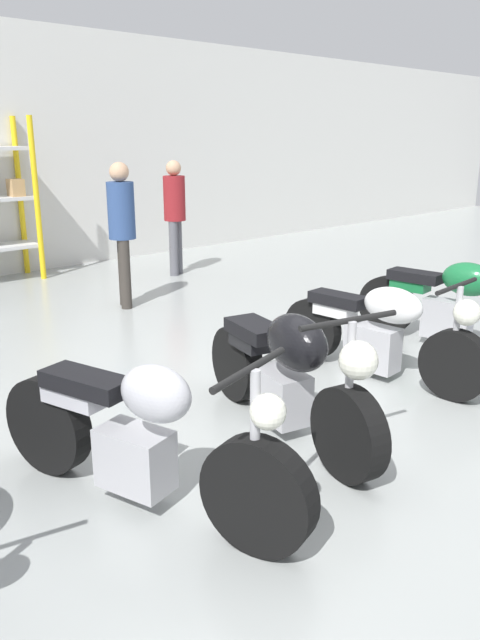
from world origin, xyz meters
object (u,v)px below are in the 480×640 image
at_px(motorcycle_white, 380,331).
at_px(person_near_rack, 175,208).
at_px(motorcycle_black, 288,373).
at_px(person_browsing, 122,223).
at_px(motorcycle_silver, 140,437).
at_px(motorcycle_green, 457,303).

bearing_deg(motorcycle_white, person_near_rack, 160.60).
height_order(motorcycle_white, person_near_rack, person_near_rack).
xyz_separation_m(motorcycle_black, person_near_rack, (2.62, 4.78, 0.53)).
relative_size(motorcycle_black, person_browsing, 1.14).
bearing_deg(motorcycle_black, motorcycle_white, 112.21).
bearing_deg(person_browsing, person_near_rack, -119.22).
height_order(person_browsing, person_near_rack, person_browsing).
bearing_deg(person_near_rack, person_browsing, 91.90).
bearing_deg(motorcycle_silver, person_near_rack, 125.82).
distance_m(motorcycle_black, person_browsing, 3.89).
height_order(motorcycle_black, person_browsing, person_browsing).
bearing_deg(motorcycle_white, person_browsing, -178.66).
xyz_separation_m(motorcycle_white, motorcycle_green, (1.20, -0.04, 0.04)).
distance_m(motorcycle_white, motorcycle_green, 1.20).
bearing_deg(motorcycle_white, motorcycle_green, 83.94).
height_order(motorcycle_black, motorcycle_white, motorcycle_black).
relative_size(motorcycle_white, motorcycle_green, 0.97).
distance_m(motorcycle_white, person_near_rack, 4.77).
distance_m(motorcycle_silver, motorcycle_black, 1.24).
height_order(motorcycle_white, motorcycle_green, motorcycle_green).
bearing_deg(person_browsing, motorcycle_green, 139.92).
xyz_separation_m(motorcycle_black, motorcycle_green, (2.57, 0.17, 0.00)).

